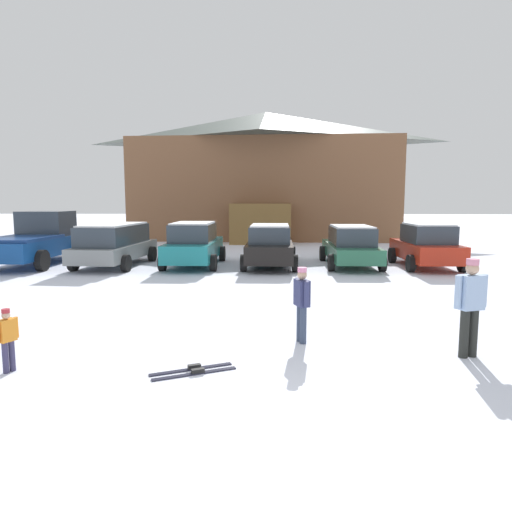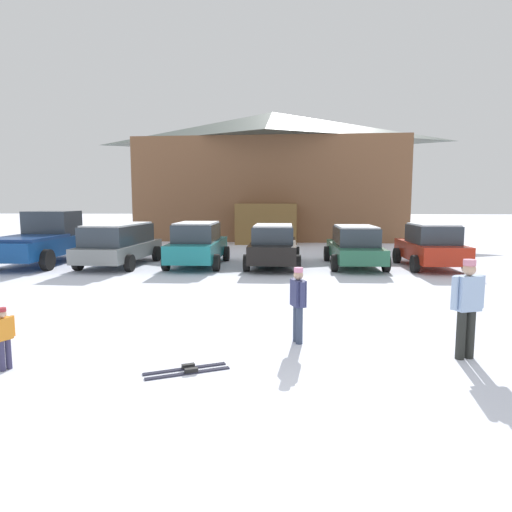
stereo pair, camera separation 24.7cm
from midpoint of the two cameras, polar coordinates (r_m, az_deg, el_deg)
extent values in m
plane|color=white|center=(5.43, -4.21, -21.96)|extent=(160.00, 160.00, 0.00)
cube|color=brown|center=(32.55, 0.97, 8.18)|extent=(17.53, 9.34, 6.55)
pyramid|color=#46514B|center=(32.92, 0.99, 15.74)|extent=(18.15, 9.96, 2.11)
cube|color=brown|center=(27.35, 0.34, 4.05)|extent=(3.67, 1.94, 2.40)
cube|color=gray|center=(19.09, -17.52, 0.62)|extent=(2.20, 4.87, 0.57)
cube|color=#2D3842|center=(18.94, -17.71, 2.55)|extent=(1.90, 3.72, 0.74)
cube|color=white|center=(18.91, -17.75, 3.77)|extent=(1.77, 3.53, 0.06)
cylinder|color=black|center=(20.86, -18.44, 0.32)|extent=(0.26, 0.65, 0.64)
cylinder|color=black|center=(20.12, -13.19, 0.26)|extent=(0.26, 0.65, 0.64)
cylinder|color=black|center=(18.24, -22.23, -0.76)|extent=(0.26, 0.65, 0.64)
cylinder|color=black|center=(17.38, -16.34, -0.88)|extent=(0.26, 0.65, 0.64)
cube|color=#1A7D82|center=(18.42, -8.09, 0.83)|extent=(1.81, 4.58, 0.68)
cube|color=#2D3842|center=(18.14, -8.26, 2.91)|extent=(1.57, 2.39, 0.69)
cube|color=white|center=(18.11, -8.28, 4.10)|extent=(1.47, 2.27, 0.06)
cylinder|color=black|center=(20.03, -10.00, 0.31)|extent=(0.23, 0.64, 0.64)
cylinder|color=black|center=(19.70, -4.60, 0.29)|extent=(0.23, 0.64, 0.64)
cylinder|color=black|center=(17.30, -12.03, -0.79)|extent=(0.23, 0.64, 0.64)
cylinder|color=black|center=(16.92, -5.79, -0.84)|extent=(0.23, 0.64, 0.64)
cube|color=black|center=(18.14, 1.37, 0.78)|extent=(1.83, 4.68, 0.67)
cube|color=#2D3842|center=(17.85, 1.35, 2.76)|extent=(1.58, 2.44, 0.62)
cube|color=white|center=(17.83, 1.36, 3.85)|extent=(1.47, 2.32, 0.06)
cylinder|color=black|center=(19.66, -1.27, 0.29)|extent=(0.23, 0.64, 0.64)
cylinder|color=black|center=(19.61, 4.24, 0.26)|extent=(0.23, 0.64, 0.64)
cylinder|color=black|center=(16.81, -1.99, -0.86)|extent=(0.23, 0.64, 0.64)
cylinder|color=black|center=(16.75, 4.46, -0.91)|extent=(0.23, 0.64, 0.64)
cube|color=#286649|center=(18.60, 11.32, 0.63)|extent=(1.73, 4.74, 0.56)
cube|color=#2D3842|center=(18.31, 11.49, 2.48)|extent=(1.53, 2.47, 0.69)
cube|color=white|center=(18.28, 11.52, 3.65)|extent=(1.42, 2.34, 0.06)
cylinder|color=black|center=(19.95, 7.97, 0.33)|extent=(0.22, 0.64, 0.64)
cylinder|color=black|center=(20.23, 13.25, 0.30)|extent=(0.22, 0.64, 0.64)
cylinder|color=black|center=(17.05, 8.99, -0.83)|extent=(0.22, 0.64, 0.64)
cylinder|color=black|center=(17.38, 15.13, -0.84)|extent=(0.22, 0.64, 0.64)
cube|color=#B62715|center=(18.99, 20.06, 0.63)|extent=(1.78, 4.06, 0.66)
cube|color=#2D3842|center=(18.74, 20.34, 2.61)|extent=(1.55, 2.12, 0.68)
cube|color=white|center=(18.72, 20.39, 3.74)|extent=(1.44, 2.01, 0.06)
cylinder|color=black|center=(19.95, 16.32, 0.11)|extent=(0.23, 0.64, 0.64)
cylinder|color=black|center=(20.51, 21.40, 0.09)|extent=(0.23, 0.64, 0.64)
cylinder|color=black|center=(17.55, 18.40, -0.88)|extent=(0.23, 0.64, 0.64)
cylinder|color=black|center=(18.19, 24.07, -0.87)|extent=(0.23, 0.64, 0.64)
cube|color=navy|center=(20.56, -26.24, 1.07)|extent=(2.03, 5.39, 0.70)
cube|color=#2D3842|center=(21.45, -25.02, 3.70)|extent=(1.87, 1.73, 1.05)
cube|color=navy|center=(19.70, -27.59, 1.96)|extent=(2.03, 2.97, 0.12)
cylinder|color=black|center=(22.53, -26.74, 0.61)|extent=(0.26, 0.80, 0.80)
cylinder|color=black|center=(21.56, -21.58, 0.61)|extent=(0.26, 0.80, 0.80)
cylinder|color=black|center=(18.66, -25.52, -0.51)|extent=(0.26, 0.80, 0.80)
cylinder|color=#383558|center=(8.19, -28.97, -10.83)|extent=(0.09, 0.09, 0.49)
cylinder|color=#383558|center=(8.13, -29.62, -10.98)|extent=(0.09, 0.09, 0.49)
cube|color=orange|center=(8.05, -29.47, -8.09)|extent=(0.23, 0.28, 0.34)
cylinder|color=orange|center=(8.12, -28.57, -7.83)|extent=(0.07, 0.07, 0.33)
sphere|color=tan|center=(7.99, -29.58, -6.46)|extent=(0.12, 0.12, 0.12)
cylinder|color=#AD2D35|center=(7.98, -29.61, -5.99)|extent=(0.12, 0.12, 0.06)
cylinder|color=#354159|center=(8.63, 4.69, -8.35)|extent=(0.13, 0.13, 0.69)
cylinder|color=#354159|center=(8.49, 5.07, -8.60)|extent=(0.13, 0.13, 0.69)
cube|color=navy|center=(8.42, 4.92, -4.60)|extent=(0.30, 0.38, 0.49)
cylinder|color=navy|center=(8.62, 4.39, -4.25)|extent=(0.09, 0.09, 0.46)
cylinder|color=navy|center=(8.22, 5.47, -4.80)|extent=(0.09, 0.09, 0.46)
sphere|color=tan|center=(8.36, 4.94, -2.37)|extent=(0.18, 0.18, 0.18)
cylinder|color=pink|center=(8.35, 4.95, -1.72)|extent=(0.17, 0.17, 0.08)
cylinder|color=#252724|center=(8.54, 24.74, -8.71)|extent=(0.15, 0.15, 0.82)
cylinder|color=#252724|center=(8.42, 23.80, -8.87)|extent=(0.15, 0.15, 0.82)
cube|color=#9AB5D9|center=(8.32, 24.52, -4.14)|extent=(0.45, 0.35, 0.58)
cylinder|color=#9AB5D9|center=(8.49, 25.84, -3.90)|extent=(0.11, 0.11, 0.55)
cylinder|color=#9AB5D9|center=(8.16, 23.16, -4.18)|extent=(0.11, 0.11, 0.55)
sphere|color=tan|center=(8.26, 24.66, -1.45)|extent=(0.21, 0.21, 0.21)
cylinder|color=pink|center=(8.25, 24.70, -0.67)|extent=(0.20, 0.20, 0.10)
cube|color=#1F2031|center=(7.22, -8.68, -14.35)|extent=(1.22, 0.63, 0.02)
cube|color=black|center=(7.21, -8.28, -14.01)|extent=(0.22, 0.16, 0.06)
cube|color=#1F2031|center=(7.40, -9.07, -13.81)|extent=(1.22, 0.63, 0.02)
cube|color=black|center=(7.39, -8.69, -13.48)|extent=(0.22, 0.16, 0.06)
camera|label=1|loc=(0.12, -90.61, -0.08)|focal=32.00mm
camera|label=2|loc=(0.12, 89.39, 0.08)|focal=32.00mm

